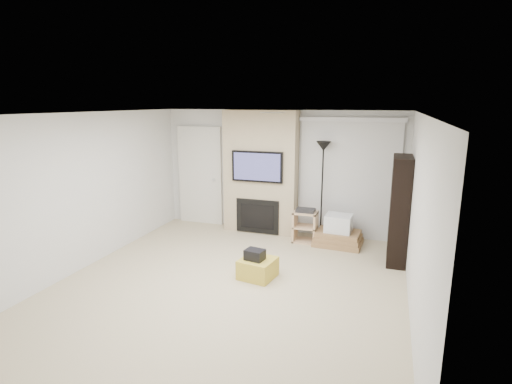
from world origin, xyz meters
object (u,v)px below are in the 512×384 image
(ottoman, at_px, (258,268))
(box_stack, at_px, (338,233))
(av_stand, at_px, (305,224))
(floor_lamp, at_px, (323,163))
(bookshelf, at_px, (399,210))

(ottoman, height_order, box_stack, box_stack)
(box_stack, bearing_deg, av_stand, -177.85)
(floor_lamp, height_order, box_stack, floor_lamp)
(ottoman, distance_m, bookshelf, 2.56)
(ottoman, relative_size, bookshelf, 0.28)
(floor_lamp, bearing_deg, box_stack, -37.63)
(bookshelf, bearing_deg, ottoman, -145.97)
(av_stand, xyz_separation_m, box_stack, (0.63, 0.02, -0.12))
(ottoman, relative_size, box_stack, 0.55)
(ottoman, xyz_separation_m, floor_lamp, (0.61, 2.15, 1.37))
(floor_lamp, distance_m, av_stand, 1.24)
(floor_lamp, bearing_deg, ottoman, -105.77)
(box_stack, bearing_deg, floor_lamp, 142.37)
(ottoman, bearing_deg, av_stand, 78.85)
(av_stand, bearing_deg, ottoman, -101.15)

